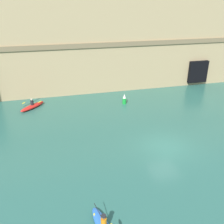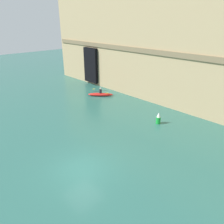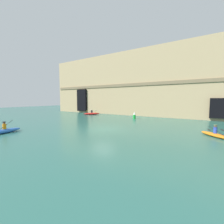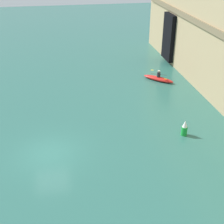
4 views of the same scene
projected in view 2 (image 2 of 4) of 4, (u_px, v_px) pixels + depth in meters
The scene contains 4 objects.
ground_plane at pixel (82, 169), 15.54m from camera, with size 120.00×120.00×0.00m, color #2D665B.
cliff_bluff at pixel (187, 48), 26.31m from camera, with size 45.09×7.97×13.20m.
kayak_red at pixel (100, 94), 30.15m from camera, with size 2.96×2.97×1.13m.
marker_buoy at pixel (158, 118), 22.07m from camera, with size 0.46×0.46×1.22m.
Camera 2 is at (10.71, -7.15, 9.84)m, focal length 35.00 mm.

